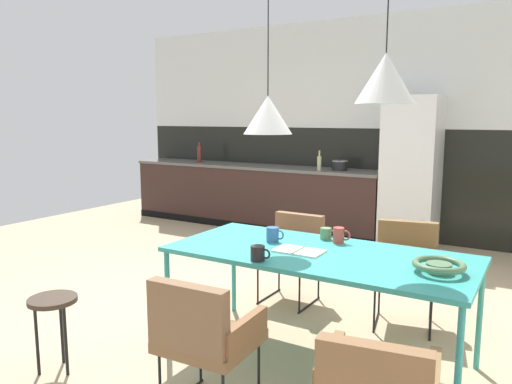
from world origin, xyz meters
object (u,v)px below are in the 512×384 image
(dining_table, at_px, (318,258))
(pendant_lamp_over_table_near, at_px, (268,115))
(armchair_facing_counter, at_px, (293,246))
(bottle_spice_small, at_px, (199,154))
(refrigerator_column, at_px, (411,173))
(open_book, at_px, (299,251))
(mug_dark_espresso, at_px, (273,235))
(cooking_pot, at_px, (340,165))
(mug_short_terracotta, at_px, (258,253))
(pendant_lamp_over_table_far, at_px, (385,78))
(side_stool, at_px, (53,306))
(armchair_far_side, at_px, (202,330))
(mug_tall_blue, at_px, (326,234))
(mug_white_ceramic, at_px, (339,235))
(armchair_corner_seat, at_px, (406,259))
(fruit_bowl, at_px, (439,266))
(bottle_oil_tall, at_px, (319,163))

(dining_table, relative_size, pendant_lamp_over_table_near, 1.43)
(armchair_facing_counter, bearing_deg, bottle_spice_small, -39.23)
(refrigerator_column, bearing_deg, open_book, -88.15)
(mug_dark_espresso, bearing_deg, cooking_pot, 103.46)
(mug_short_terracotta, height_order, pendant_lamp_over_table_far, pendant_lamp_over_table_far)
(cooking_pot, xyz_separation_m, bottle_spice_small, (-2.29, -0.05, 0.07))
(cooking_pot, xyz_separation_m, side_stool, (-0.22, -4.26, -0.54))
(dining_table, distance_m, armchair_far_side, 0.96)
(open_book, bearing_deg, side_stool, -143.13)
(mug_tall_blue, height_order, mug_short_terracotta, mug_short_terracotta)
(mug_short_terracotta, relative_size, mug_white_ceramic, 1.06)
(dining_table, xyz_separation_m, armchair_corner_seat, (0.34, 0.90, -0.19))
(bottle_spice_small, height_order, side_stool, bottle_spice_small)
(open_book, distance_m, side_stool, 1.59)
(fruit_bowl, bearing_deg, bottle_spice_small, 142.08)
(dining_table, distance_m, armchair_facing_counter, 1.12)
(fruit_bowl, bearing_deg, refrigerator_column, 106.31)
(mug_white_ceramic, distance_m, cooking_pot, 3.20)
(armchair_far_side, bearing_deg, cooking_pot, 99.05)
(armchair_corner_seat, relative_size, open_book, 2.52)
(fruit_bowl, bearing_deg, mug_dark_espresso, 173.57)
(side_stool, bearing_deg, mug_tall_blue, 46.54)
(mug_tall_blue, bearing_deg, side_stool, -133.46)
(armchair_far_side, xyz_separation_m, mug_short_terracotta, (0.03, 0.53, 0.29))
(cooking_pot, bearing_deg, mug_short_terracotta, -75.95)
(mug_white_ceramic, bearing_deg, side_stool, -137.24)
(armchair_far_side, height_order, mug_tall_blue, mug_tall_blue)
(mug_short_terracotta, xyz_separation_m, mug_dark_espresso, (-0.15, 0.45, 0.01))
(mug_white_ceramic, bearing_deg, refrigerator_column, 94.71)
(pendant_lamp_over_table_far, bearing_deg, dining_table, -178.29)
(bottle_spice_small, bearing_deg, pendant_lamp_over_table_near, -46.41)
(cooking_pot, relative_size, side_stool, 0.42)
(mug_white_ceramic, bearing_deg, mug_tall_blue, 155.33)
(pendant_lamp_over_table_far, bearing_deg, armchair_far_side, -125.73)
(pendant_lamp_over_table_far, bearing_deg, mug_dark_espresso, 175.26)
(armchair_corner_seat, xyz_separation_m, bottle_oil_tall, (-1.71, 2.19, 0.50))
(mug_dark_espresso, distance_m, pendant_lamp_over_table_near, 0.83)
(mug_short_terracotta, distance_m, pendant_lamp_over_table_far, 1.27)
(bottle_spice_small, bearing_deg, pendant_lamp_over_table_far, -39.91)
(armchair_corner_seat, bearing_deg, bottle_oil_tall, -63.73)
(refrigerator_column, relative_size, mug_tall_blue, 15.49)
(armchair_facing_counter, bearing_deg, mug_white_ceramic, 137.67)
(armchair_corner_seat, distance_m, armchair_facing_counter, 0.98)
(fruit_bowl, bearing_deg, mug_white_ceramic, 155.35)
(mug_tall_blue, bearing_deg, mug_short_terracotta, -101.46)
(armchair_corner_seat, relative_size, bottle_oil_tall, 2.98)
(mug_white_ceramic, xyz_separation_m, pendant_lamp_over_table_far, (0.36, -0.27, 1.03))
(mug_short_terracotta, distance_m, mug_white_ceramic, 0.71)
(armchair_facing_counter, xyz_separation_m, cooking_pot, (-0.51, 2.36, 0.48))
(cooking_pot, bearing_deg, open_book, -72.73)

